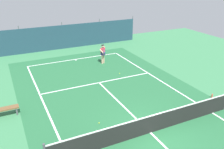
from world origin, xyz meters
name	(u,v)px	position (x,y,z in m)	size (l,w,h in m)	color
ground_plane	(150,133)	(0.00, 0.00, 0.00)	(36.00, 36.00, 0.00)	#387A4C
court_surface	(150,133)	(0.00, 0.00, 0.00)	(11.02, 26.60, 0.01)	#236038
tennis_net	(151,124)	(0.00, 0.00, 0.51)	(10.12, 0.10, 1.10)	black
back_fence	(62,41)	(0.00, 16.14, 0.67)	(16.30, 0.98, 2.70)	#1E3D4C
tennis_player	(103,53)	(1.85, 9.89, 0.96)	(0.56, 0.83, 1.64)	#D8AD8C
tennis_ball_near_player	(120,73)	(2.06, 7.21, 0.03)	(0.07, 0.07, 0.07)	#CCDB33
tennis_ball_midcourt	(99,123)	(-1.95, 1.81, 0.03)	(0.07, 0.07, 0.07)	#CCDB33
parked_car	(34,37)	(-2.43, 18.28, 0.84)	(2.35, 4.37, 1.68)	silver
courtside_bench	(3,110)	(-6.31, 4.67, 0.37)	(1.60, 0.40, 0.49)	brown
water_bottle	(212,96)	(5.49, 1.33, 0.12)	(0.08, 0.08, 0.24)	#D84C38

